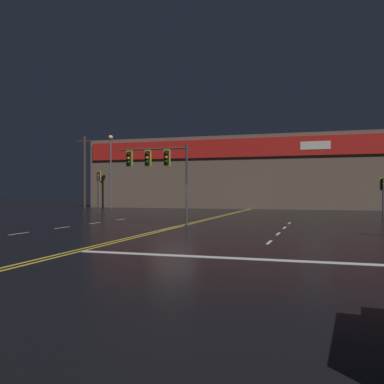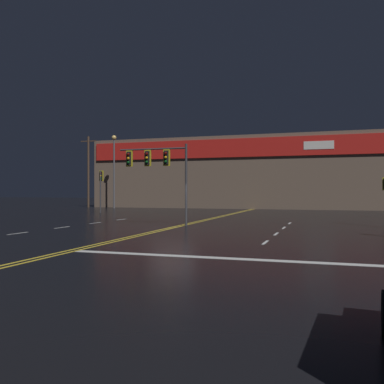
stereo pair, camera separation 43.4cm
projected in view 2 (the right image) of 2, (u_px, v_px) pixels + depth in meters
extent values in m
plane|color=black|center=(172.00, 228.00, 24.00)|extent=(200.00, 200.00, 0.00)
cube|color=gold|center=(170.00, 227.00, 24.05)|extent=(0.12, 60.00, 0.01)
cube|color=gold|center=(175.00, 228.00, 23.95)|extent=(0.12, 60.00, 0.01)
cube|color=silver|center=(18.00, 233.00, 20.70)|extent=(0.12, 1.40, 0.01)
cube|color=silver|center=(62.00, 227.00, 24.13)|extent=(0.12, 1.40, 0.01)
cube|color=silver|center=(95.00, 223.00, 27.55)|extent=(0.12, 1.40, 0.01)
cube|color=silver|center=(121.00, 219.00, 30.98)|extent=(0.12, 1.40, 0.01)
cube|color=silver|center=(265.00, 242.00, 17.02)|extent=(0.12, 1.40, 0.01)
cube|color=silver|center=(276.00, 234.00, 20.45)|extent=(0.12, 1.40, 0.01)
cube|color=silver|center=(284.00, 228.00, 23.87)|extent=(0.12, 1.40, 0.01)
cube|color=silver|center=(290.00, 223.00, 27.30)|extent=(0.12, 1.40, 0.01)
cube|color=silver|center=(244.00, 259.00, 12.81)|extent=(11.48, 0.40, 0.01)
cylinder|color=#38383D|center=(186.00, 185.00, 25.26)|extent=(0.14, 0.14, 4.86)
cylinder|color=#38383D|center=(152.00, 149.00, 25.93)|extent=(4.33, 0.10, 0.10)
cube|color=black|center=(167.00, 158.00, 25.64)|extent=(0.28, 0.24, 0.84)
cube|color=gold|center=(167.00, 158.00, 25.64)|extent=(0.42, 0.08, 0.99)
sphere|color=#500705|center=(166.00, 153.00, 25.49)|extent=(0.17, 0.17, 0.17)
sphere|color=orange|center=(166.00, 157.00, 25.49)|extent=(0.17, 0.17, 0.17)
sphere|color=#084513|center=(166.00, 162.00, 25.49)|extent=(0.17, 0.17, 0.17)
cube|color=black|center=(148.00, 158.00, 26.02)|extent=(0.28, 0.24, 0.84)
cube|color=gold|center=(148.00, 158.00, 26.02)|extent=(0.42, 0.08, 0.99)
sphere|color=#500705|center=(147.00, 154.00, 25.87)|extent=(0.17, 0.17, 0.17)
sphere|color=orange|center=(147.00, 158.00, 25.87)|extent=(0.17, 0.17, 0.17)
sphere|color=#084513|center=(147.00, 162.00, 25.87)|extent=(0.17, 0.17, 0.17)
cube|color=black|center=(129.00, 159.00, 26.40)|extent=(0.28, 0.24, 0.84)
cube|color=gold|center=(129.00, 159.00, 26.40)|extent=(0.42, 0.08, 0.99)
sphere|color=#500705|center=(128.00, 154.00, 26.25)|extent=(0.17, 0.17, 0.17)
sphere|color=orange|center=(128.00, 158.00, 26.25)|extent=(0.17, 0.17, 0.17)
sphere|color=#084513|center=(128.00, 162.00, 26.25)|extent=(0.17, 0.17, 0.17)
cylinder|color=#38383D|center=(100.00, 192.00, 40.48)|extent=(0.13, 0.13, 3.99)
cube|color=black|center=(101.00, 176.00, 40.65)|extent=(0.28, 0.24, 0.84)
cube|color=gold|center=(101.00, 176.00, 40.65)|extent=(0.42, 0.08, 0.99)
sphere|color=#500705|center=(101.00, 173.00, 40.50)|extent=(0.17, 0.17, 0.17)
sphere|color=orange|center=(101.00, 176.00, 40.50)|extent=(0.17, 0.17, 0.17)
sphere|color=#084513|center=(101.00, 178.00, 40.50)|extent=(0.17, 0.17, 0.17)
cylinder|color=#59595E|center=(114.00, 174.00, 51.32)|extent=(0.20, 0.20, 8.35)
sphere|color=#F4C666|center=(114.00, 138.00, 51.32)|extent=(0.56, 0.56, 0.56)
cube|color=brown|center=(260.00, 173.00, 53.92)|extent=(41.50, 10.00, 8.62)
cube|color=red|center=(253.00, 147.00, 49.06)|extent=(40.67, 0.20, 2.16)
cube|color=white|center=(319.00, 145.00, 46.78)|extent=(3.20, 0.16, 0.90)
cylinder|color=#4C3828|center=(88.00, 172.00, 54.77)|extent=(0.26, 0.26, 9.09)
cube|color=#4C3828|center=(88.00, 141.00, 54.76)|extent=(2.20, 0.12, 0.12)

